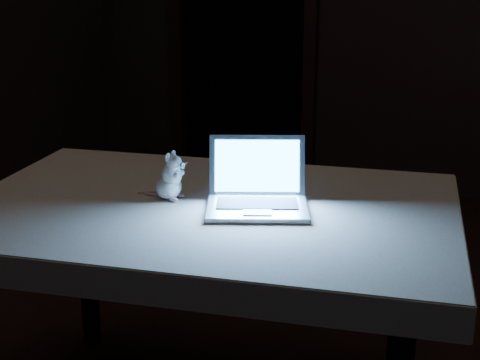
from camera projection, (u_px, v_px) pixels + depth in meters
The scene contains 5 objects.
doorway at pixel (242, 5), 4.44m from camera, with size 1.06×0.36×2.13m, color black, non-canonical shape.
table at pixel (209, 315), 2.03m from camera, with size 1.27×0.82×0.68m, color black, non-canonical shape.
tablecloth at pixel (181, 215), 1.96m from camera, with size 1.36×0.90×0.08m, color beige, non-canonical shape.
laptop at pixel (257, 179), 1.84m from camera, with size 0.27×0.24×0.18m, color #A2A1A6, non-canonical shape.
plush_mouse at pixel (168, 175), 1.95m from camera, with size 0.10×0.10×0.14m, color white, non-canonical shape.
Camera 1 is at (1.03, -1.54, 1.33)m, focal length 52.00 mm.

